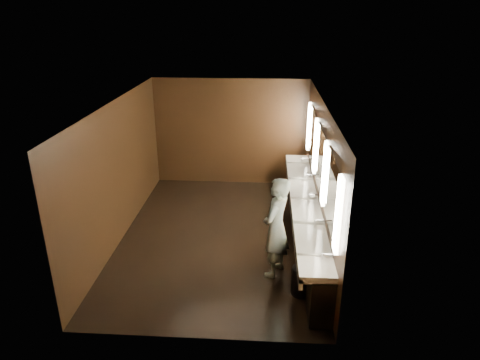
% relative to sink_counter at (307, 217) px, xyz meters
% --- Properties ---
extents(floor, '(6.00, 6.00, 0.00)m').
position_rel_sink_counter_xyz_m(floor, '(-1.79, 0.00, -0.50)').
color(floor, black).
rests_on(floor, ground).
extents(ceiling, '(4.00, 6.00, 0.02)m').
position_rel_sink_counter_xyz_m(ceiling, '(-1.79, 0.00, 2.30)').
color(ceiling, '#2D2D2B').
rests_on(ceiling, wall_back).
extents(wall_back, '(4.00, 0.02, 2.80)m').
position_rel_sink_counter_xyz_m(wall_back, '(-1.79, 3.00, 0.90)').
color(wall_back, black).
rests_on(wall_back, floor).
extents(wall_front, '(4.00, 0.02, 2.80)m').
position_rel_sink_counter_xyz_m(wall_front, '(-1.79, -3.00, 0.90)').
color(wall_front, black).
rests_on(wall_front, floor).
extents(wall_left, '(0.02, 6.00, 2.80)m').
position_rel_sink_counter_xyz_m(wall_left, '(-3.79, 0.00, 0.90)').
color(wall_left, black).
rests_on(wall_left, floor).
extents(wall_right, '(0.02, 6.00, 2.80)m').
position_rel_sink_counter_xyz_m(wall_right, '(0.21, 0.00, 0.90)').
color(wall_right, black).
rests_on(wall_right, floor).
extents(sink_counter, '(0.55, 5.40, 1.01)m').
position_rel_sink_counter_xyz_m(sink_counter, '(0.00, 0.00, 0.00)').
color(sink_counter, black).
rests_on(sink_counter, floor).
extents(mirror_band, '(0.06, 5.03, 1.15)m').
position_rel_sink_counter_xyz_m(mirror_band, '(0.19, -0.00, 1.25)').
color(mirror_band, white).
rests_on(mirror_band, wall_right).
extents(person, '(0.67, 0.79, 1.83)m').
position_rel_sink_counter_xyz_m(person, '(-0.65, -1.26, 0.42)').
color(person, '#8BBBCF').
rests_on(person, floor).
extents(trash_bin, '(0.39, 0.39, 0.51)m').
position_rel_sink_counter_xyz_m(trash_bin, '(-0.22, -1.86, -0.24)').
color(trash_bin, black).
rests_on(trash_bin, floor).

